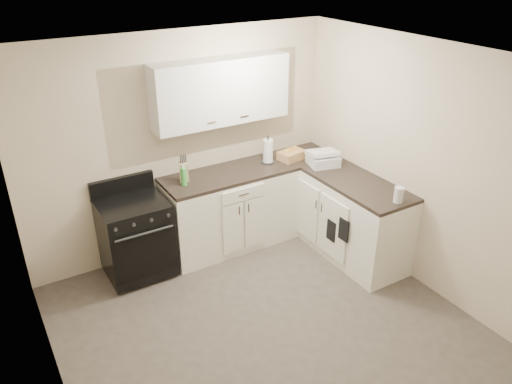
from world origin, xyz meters
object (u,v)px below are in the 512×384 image
knife_block (184,172)px  wicker_basket (292,155)px  countertop_grill (323,160)px  paper_towel (268,151)px  stove (136,238)px

knife_block → wicker_basket: size_ratio=0.69×
knife_block → wicker_basket: (1.35, -0.10, -0.06)m
countertop_grill → paper_towel: bearing=156.5°
stove → knife_block: (0.63, 0.09, 0.59)m
stove → paper_towel: bearing=1.8°
knife_block → paper_towel: 1.06m
knife_block → countertop_grill: (1.56, -0.43, -0.05)m
knife_block → wicker_basket: bearing=17.5°
stove → wicker_basket: bearing=-0.4°
knife_block → wicker_basket: knife_block is taller
stove → knife_block: knife_block is taller
wicker_basket → countertop_grill: bearing=-56.7°
wicker_basket → stove: bearing=179.6°
stove → wicker_basket: (1.98, -0.01, 0.53)m
stove → knife_block: 0.87m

